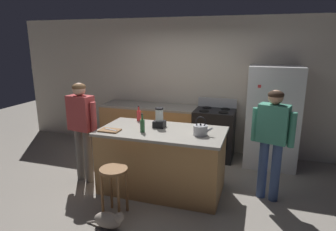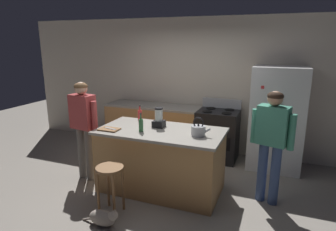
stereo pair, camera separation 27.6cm
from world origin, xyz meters
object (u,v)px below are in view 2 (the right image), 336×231
(stove_range, at_px, (218,134))
(cat, at_px, (103,218))
(blender_appliance, at_px, (159,119))
(bottle_olive_oil, at_px, (141,125))
(bottle_soda, at_px, (140,115))
(tea_kettle, at_px, (198,130))
(person_by_sink_right, at_px, (272,137))
(refrigerator, at_px, (277,119))
(cutting_board, at_px, (109,129))
(kitchen_island, at_px, (161,160))
(person_by_island_left, at_px, (83,122))
(bar_stool, at_px, (110,177))
(chef_knife, at_px, (110,129))

(stove_range, distance_m, cat, 2.81)
(blender_appliance, xyz_separation_m, bottle_olive_oil, (-0.15, -0.30, -0.03))
(bottle_soda, relative_size, tea_kettle, 0.93)
(person_by_sink_right, bearing_deg, refrigerator, 88.35)
(tea_kettle, bearing_deg, cutting_board, -170.36)
(kitchen_island, xyz_separation_m, person_by_island_left, (-1.30, -0.11, 0.50))
(stove_range, bearing_deg, tea_kettle, -88.35)
(person_by_island_left, xyz_separation_m, bottle_soda, (0.77, 0.48, 0.07))
(stove_range, xyz_separation_m, bottle_olive_oil, (-0.78, -1.69, 0.57))
(stove_range, xyz_separation_m, blender_appliance, (-0.63, -1.39, 0.60))
(person_by_sink_right, bearing_deg, bottle_olive_oil, -168.05)
(refrigerator, xyz_separation_m, stove_range, (-1.04, 0.02, -0.42))
(stove_range, height_order, person_by_island_left, person_by_island_left)
(blender_appliance, relative_size, bottle_soda, 1.19)
(person_by_island_left, xyz_separation_m, bar_stool, (0.93, -0.73, -0.47))
(bar_stool, xyz_separation_m, cutting_board, (-0.34, 0.56, 0.46))
(stove_range, bearing_deg, blender_appliance, -114.36)
(person_by_island_left, bearing_deg, refrigerator, 29.07)
(blender_appliance, bearing_deg, cat, -99.86)
(stove_range, height_order, bottle_olive_oil, bottle_olive_oil)
(person_by_island_left, bearing_deg, cutting_board, -16.09)
(bar_stool, relative_size, chef_knife, 2.98)
(stove_range, height_order, bottle_soda, bottle_soda)
(blender_appliance, bearing_deg, chef_knife, -146.14)
(cutting_board, xyz_separation_m, chef_knife, (0.02, 0.00, 0.01))
(refrigerator, distance_m, person_by_island_left, 3.30)
(stove_range, xyz_separation_m, chef_knife, (-1.24, -1.80, 0.49))
(tea_kettle, bearing_deg, cat, -129.86)
(chef_knife, bearing_deg, blender_appliance, 48.69)
(bar_stool, bearing_deg, person_by_sink_right, 28.51)
(cutting_board, height_order, chef_knife, chef_knife)
(blender_appliance, distance_m, tea_kettle, 0.70)
(blender_appliance, xyz_separation_m, chef_knife, (-0.61, -0.41, -0.10))
(refrigerator, xyz_separation_m, bar_stool, (-1.95, -2.33, -0.40))
(bar_stool, xyz_separation_m, bottle_olive_oil, (0.13, 0.66, 0.55))
(tea_kettle, xyz_separation_m, chef_knife, (-1.28, -0.22, -0.06))
(person_by_island_left, height_order, tea_kettle, person_by_island_left)
(cat, bearing_deg, tea_kettle, 50.14)
(bottle_olive_oil, relative_size, bottle_soda, 1.08)
(cutting_board, bearing_deg, stove_range, 55.06)
(bottle_soda, height_order, cutting_board, bottle_soda)
(person_by_sink_right, bearing_deg, stove_range, 127.28)
(cat, relative_size, bottle_soda, 2.03)
(refrigerator, bearing_deg, bottle_soda, -152.06)
(blender_appliance, distance_m, chef_knife, 0.74)
(stove_range, relative_size, bottle_soda, 4.44)
(kitchen_island, bearing_deg, cat, -105.06)
(bar_stool, relative_size, blender_appliance, 2.15)
(blender_appliance, xyz_separation_m, cutting_board, (-0.63, -0.41, -0.12))
(cat, bearing_deg, person_by_sink_right, 35.76)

